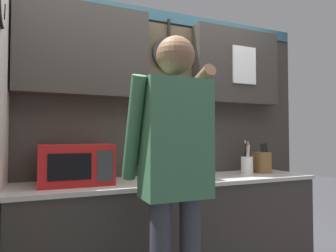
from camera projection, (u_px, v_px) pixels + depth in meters
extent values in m
cube|color=#38332D|center=(175.00, 237.00, 2.36)|extent=(2.37, 0.55, 0.86)
cube|color=beige|center=(175.00, 181.00, 2.38)|extent=(2.40, 0.58, 0.03)
cube|color=#38332D|center=(161.00, 142.00, 2.66)|extent=(2.97, 0.04, 2.35)
cube|color=#2D5666|center=(162.00, 16.00, 2.67)|extent=(2.93, 0.02, 0.10)
cube|color=#38332D|center=(84.00, 50.00, 2.32)|extent=(1.00, 0.16, 0.71)
cube|color=#38332D|center=(236.00, 67.00, 2.88)|extent=(0.89, 0.16, 0.71)
cube|color=brown|center=(168.00, 97.00, 2.67)|extent=(0.48, 0.01, 1.30)
cylinder|color=#2D2D33|center=(169.00, 54.00, 2.66)|extent=(0.30, 0.02, 0.30)
cube|color=black|center=(169.00, 28.00, 2.66)|extent=(0.02, 0.02, 0.16)
cylinder|color=#2D2D33|center=(171.00, 91.00, 2.66)|extent=(0.26, 0.02, 0.26)
cube|color=black|center=(172.00, 68.00, 2.66)|extent=(0.02, 0.02, 0.15)
cylinder|color=#2D2D33|center=(168.00, 125.00, 2.63)|extent=(0.21, 0.02, 0.21)
cube|color=black|center=(169.00, 104.00, 2.63)|extent=(0.02, 0.02, 0.15)
cylinder|color=silver|center=(182.00, 49.00, 2.71)|extent=(0.18, 0.01, 0.18)
sphere|color=black|center=(183.00, 49.00, 2.69)|extent=(0.03, 0.03, 0.03)
cylinder|color=red|center=(157.00, 141.00, 2.58)|extent=(0.01, 0.01, 0.19)
ellipsoid|color=red|center=(156.00, 153.00, 2.58)|extent=(0.04, 0.01, 0.04)
cylinder|color=silver|center=(165.00, 140.00, 2.62)|extent=(0.01, 0.01, 0.17)
ellipsoid|color=silver|center=(165.00, 152.00, 2.61)|extent=(0.06, 0.01, 0.05)
cylinder|color=black|center=(173.00, 143.00, 2.65)|extent=(0.01, 0.01, 0.23)
ellipsoid|color=black|center=(173.00, 157.00, 2.64)|extent=(0.04, 0.01, 0.04)
cylinder|color=silver|center=(182.00, 141.00, 2.68)|extent=(0.01, 0.01, 0.18)
ellipsoid|color=silver|center=(182.00, 152.00, 2.68)|extent=(0.04, 0.01, 0.03)
cube|color=white|center=(244.00, 65.00, 2.81)|extent=(0.26, 0.02, 0.35)
cylinder|color=white|center=(2.00, 3.00, 1.61)|extent=(0.02, 0.26, 0.26)
torus|color=black|center=(2.00, 3.00, 1.61)|extent=(0.02, 0.28, 0.28)
cube|color=black|center=(5.00, 12.00, 1.63)|extent=(0.01, 0.03, 0.09)
cube|color=red|center=(76.00, 164.00, 2.12)|extent=(0.49, 0.35, 0.28)
cube|color=black|center=(70.00, 167.00, 1.93)|extent=(0.27, 0.01, 0.17)
cube|color=#333338|center=(105.00, 166.00, 2.02)|extent=(0.11, 0.01, 0.21)
cube|color=brown|center=(261.00, 162.00, 2.77)|extent=(0.12, 0.15, 0.19)
cylinder|color=black|center=(261.00, 148.00, 2.73)|extent=(0.02, 0.03, 0.08)
cylinder|color=black|center=(263.00, 148.00, 2.74)|extent=(0.02, 0.03, 0.08)
cylinder|color=black|center=(265.00, 148.00, 2.75)|extent=(0.02, 0.04, 0.08)
cylinder|color=black|center=(266.00, 148.00, 2.76)|extent=(0.02, 0.03, 0.09)
cylinder|color=white|center=(247.00, 165.00, 2.70)|extent=(0.11, 0.11, 0.15)
cylinder|color=silver|center=(249.00, 156.00, 2.69)|extent=(0.05, 0.05, 0.20)
cylinder|color=silver|center=(248.00, 153.00, 2.72)|extent=(0.04, 0.05, 0.24)
cylinder|color=black|center=(245.00, 155.00, 2.73)|extent=(0.02, 0.04, 0.21)
cylinder|color=silver|center=(247.00, 156.00, 2.68)|extent=(0.04, 0.05, 0.20)
cylinder|color=tan|center=(247.00, 154.00, 2.71)|extent=(0.03, 0.03, 0.23)
cylinder|color=tan|center=(247.00, 156.00, 2.71)|extent=(0.04, 0.04, 0.20)
cube|color=#3D704C|center=(176.00, 138.00, 1.68)|extent=(0.38, 0.22, 0.66)
sphere|color=brown|center=(176.00, 56.00, 1.70)|extent=(0.22, 0.22, 0.22)
cylinder|color=#3D704C|center=(134.00, 129.00, 1.64)|extent=(0.08, 0.27, 0.58)
cylinder|color=brown|center=(189.00, 93.00, 2.04)|extent=(0.08, 0.58, 0.28)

